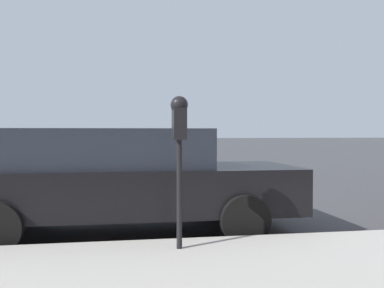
{
  "coord_description": "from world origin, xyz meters",
  "views": [
    {
      "loc": [
        -7.44,
        0.01,
        1.43
      ],
      "look_at": [
        -2.66,
        -0.83,
        1.31
      ],
      "focal_mm": 42.0,
      "sensor_mm": 36.0,
      "label": 1
    }
  ],
  "objects": [
    {
      "name": "parking_meter",
      "position": [
        -2.67,
        -0.69,
        1.44
      ],
      "size": [
        0.21,
        0.19,
        1.65
      ],
      "color": "black",
      "rests_on": "sidewalk"
    },
    {
      "name": "car_black",
      "position": [
        -1.04,
        -0.09,
        0.78
      ],
      "size": [
        2.06,
        4.86,
        1.48
      ],
      "rotation": [
        0.0,
        0.0,
        3.13
      ],
      "color": "black",
      "rests_on": "ground_plane"
    },
    {
      "name": "ground_plane",
      "position": [
        0.0,
        0.0,
        0.0
      ],
      "size": [
        220.0,
        220.0,
        0.0
      ],
      "primitive_type": "plane",
      "color": "#424244"
    }
  ]
}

